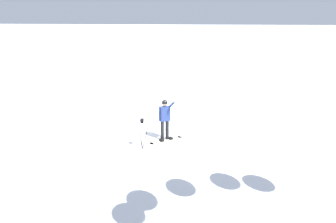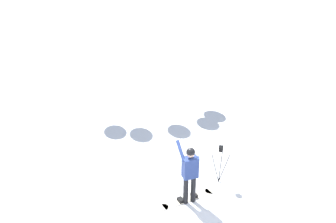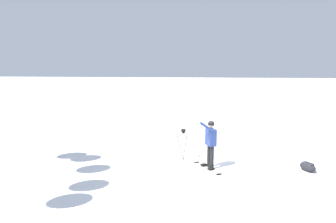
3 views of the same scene
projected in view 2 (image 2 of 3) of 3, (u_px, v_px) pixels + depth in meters
The scene contains 4 objects.
ground_plane at pixel (187, 210), 9.25m from camera, with size 300.00×300.00×0.00m, color white.
snowboarder at pixel (190, 170), 9.14m from camera, with size 0.70×0.59×1.74m.
snowboard at pixel (187, 198), 9.66m from camera, with size 1.41×1.21×0.10m.
camera_tripod at pixel (221, 157), 10.04m from camera, with size 0.55×0.49×1.22m.
Camera 2 is at (0.97, -7.25, 6.26)m, focal length 37.08 mm.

